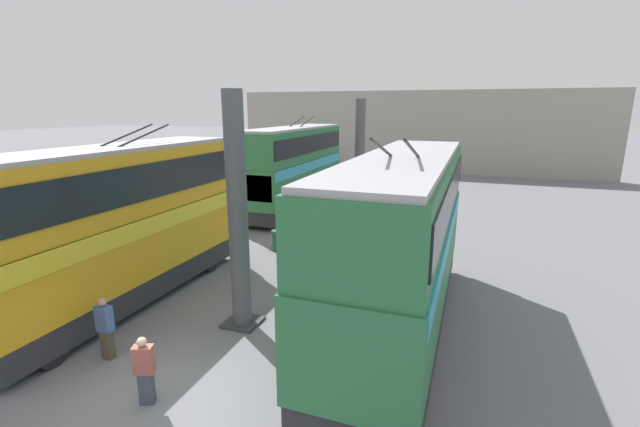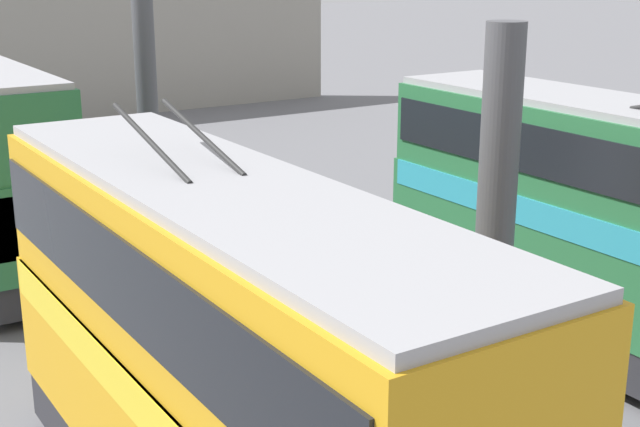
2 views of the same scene
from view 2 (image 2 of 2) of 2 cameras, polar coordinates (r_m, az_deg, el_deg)
support_column_near at (r=13.38m, az=11.02°, el=-3.15°), size 1.02×1.02×6.76m
support_column_far at (r=24.40m, az=-10.92°, el=5.62°), size 1.02×1.02×6.76m
bus_left_far at (r=17.41m, az=18.84°, el=-0.47°), size 10.77×2.54×5.67m
bus_right_near at (r=11.11m, az=-6.02°, el=-9.11°), size 9.83×2.54×5.73m
oil_drum at (r=18.44m, az=-8.08°, el=-6.79°), size 0.56×0.56×0.93m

